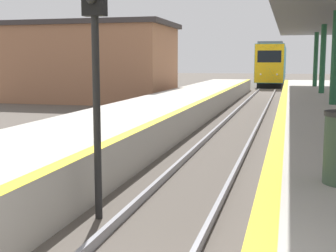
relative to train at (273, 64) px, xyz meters
name	(u,v)px	position (x,y,z in m)	size (l,w,h in m)	color
train	(273,64)	(0.00, 0.00, 0.00)	(2.74, 20.72, 4.49)	black
signal_near	(95,39)	(-1.14, -48.38, 0.67)	(0.36, 0.31, 4.20)	black
station_building	(91,62)	(-10.76, -26.76, 0.26)	(10.78, 6.50, 5.06)	#9E6B4C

